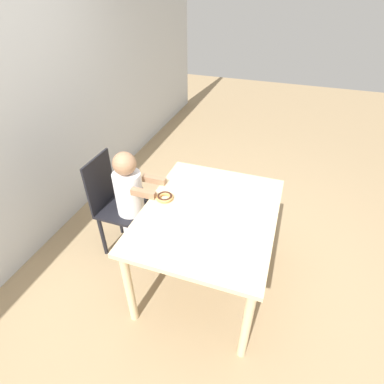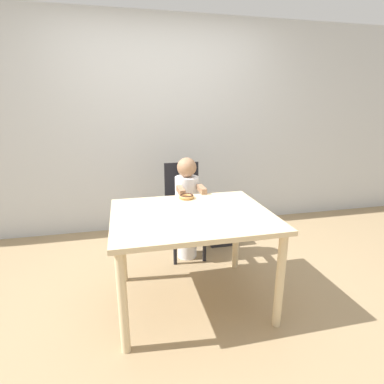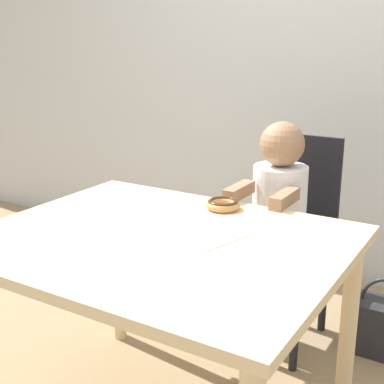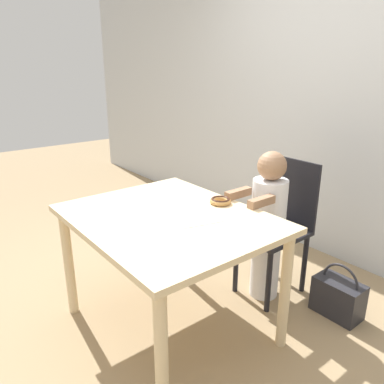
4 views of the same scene
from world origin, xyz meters
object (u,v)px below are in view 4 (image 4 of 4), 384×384
at_px(child_figure, 267,225).
at_px(handbag, 338,297).
at_px(donut, 220,201).
at_px(chair, 279,227).

distance_m(child_figure, handbag, 0.64).
height_order(child_figure, donut, child_figure).
bearing_deg(handbag, chair, -171.05).
xyz_separation_m(chair, donut, (-0.08, -0.49, 0.29)).
height_order(child_figure, handbag, child_figure).
bearing_deg(donut, chair, 80.75).
bearing_deg(donut, child_figure, 77.49).
bearing_deg(child_figure, donut, -102.51).
bearing_deg(handbag, child_figure, -155.97).
relative_size(chair, donut, 7.28).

